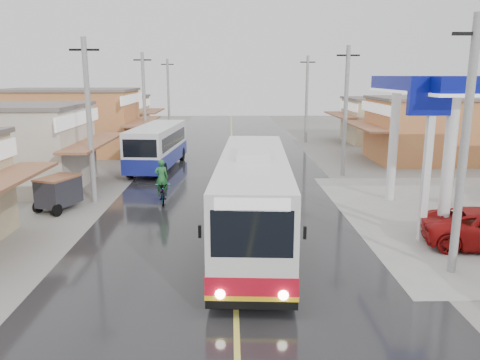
{
  "coord_description": "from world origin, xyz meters",
  "views": [
    {
      "loc": [
        -0.13,
        -13.96,
        6.23
      ],
      "look_at": [
        0.25,
        4.38,
        2.11
      ],
      "focal_mm": 35.0,
      "sensor_mm": 36.0,
      "label": 1
    }
  ],
  "objects_px": {
    "coach_bus": "(253,198)",
    "cyclist": "(162,189)",
    "tricycle_near": "(58,191)",
    "second_bus": "(158,146)"
  },
  "relations": [
    {
      "from": "coach_bus",
      "to": "tricycle_near",
      "type": "bearing_deg",
      "value": 156.13
    },
    {
      "from": "coach_bus",
      "to": "cyclist",
      "type": "relative_size",
      "value": 5.28
    },
    {
      "from": "coach_bus",
      "to": "tricycle_near",
      "type": "xyz_separation_m",
      "value": [
        -8.92,
        4.55,
        -0.83
      ]
    },
    {
      "from": "second_bus",
      "to": "tricycle_near",
      "type": "relative_size",
      "value": 3.65
    },
    {
      "from": "second_bus",
      "to": "tricycle_near",
      "type": "xyz_separation_m",
      "value": [
        -3.15,
        -10.05,
        -0.64
      ]
    },
    {
      "from": "tricycle_near",
      "to": "second_bus",
      "type": "bearing_deg",
      "value": 92.96
    },
    {
      "from": "cyclist",
      "to": "tricycle_near",
      "type": "bearing_deg",
      "value": -175.37
    },
    {
      "from": "second_bus",
      "to": "cyclist",
      "type": "distance_m",
      "value": 8.98
    },
    {
      "from": "coach_bus",
      "to": "tricycle_near",
      "type": "height_order",
      "value": "coach_bus"
    },
    {
      "from": "tricycle_near",
      "to": "coach_bus",
      "type": "bearing_deg",
      "value": -6.69
    }
  ]
}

